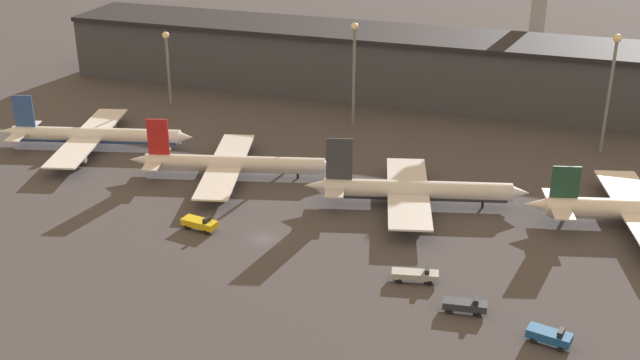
% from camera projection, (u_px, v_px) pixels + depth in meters
% --- Properties ---
extents(ground, '(600.00, 600.00, 0.00)m').
position_uv_depth(ground, '(264.00, 239.00, 143.63)').
color(ground, '#423F44').
extents(terminal_building, '(180.37, 23.19, 17.69)m').
position_uv_depth(terminal_building, '(385.00, 63.00, 217.14)').
color(terminal_building, '#3D424C').
rests_on(terminal_building, ground).
extents(airplane_0, '(44.78, 38.58, 12.21)m').
position_uv_depth(airplane_0, '(94.00, 136.00, 183.28)').
color(airplane_0, white).
rests_on(airplane_0, ground).
extents(airplane_1, '(43.63, 35.90, 12.45)m').
position_uv_depth(airplane_1, '(232.00, 164.00, 168.03)').
color(airplane_1, silver).
rests_on(airplane_1, ground).
extents(airplane_2, '(42.84, 33.87, 13.63)m').
position_uv_depth(airplane_2, '(414.00, 190.00, 154.89)').
color(airplane_2, silver).
rests_on(airplane_2, ground).
extents(service_vehicle_0, '(6.84, 2.97, 2.66)m').
position_uv_depth(service_vehicle_0, '(465.00, 305.00, 121.40)').
color(service_vehicle_0, '#282D38').
rests_on(service_vehicle_0, ground).
extents(service_vehicle_1, '(7.87, 3.77, 2.57)m').
position_uv_depth(service_vehicle_1, '(416.00, 275.00, 129.71)').
color(service_vehicle_1, '#9EA3A8').
rests_on(service_vehicle_1, ground).
extents(service_vehicle_2, '(7.00, 3.62, 2.73)m').
position_uv_depth(service_vehicle_2, '(200.00, 223.00, 146.42)').
color(service_vehicle_2, gold).
rests_on(service_vehicle_2, ground).
extents(service_vehicle_4, '(6.61, 3.83, 2.81)m').
position_uv_depth(service_vehicle_4, '(550.00, 336.00, 113.98)').
color(service_vehicle_4, '#195199').
rests_on(service_vehicle_4, ground).
extents(lamp_post_0, '(1.80, 1.80, 19.62)m').
position_uv_depth(lamp_post_0, '(167.00, 57.00, 207.65)').
color(lamp_post_0, slate).
rests_on(lamp_post_0, ground).
extents(lamp_post_1, '(1.80, 1.80, 25.53)m').
position_uv_depth(lamp_post_1, '(354.00, 61.00, 191.87)').
color(lamp_post_1, slate).
rests_on(lamp_post_1, ground).
extents(lamp_post_2, '(1.80, 1.80, 27.20)m').
position_uv_depth(lamp_post_2, '(611.00, 80.00, 174.74)').
color(lamp_post_2, slate).
rests_on(lamp_post_2, ground).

